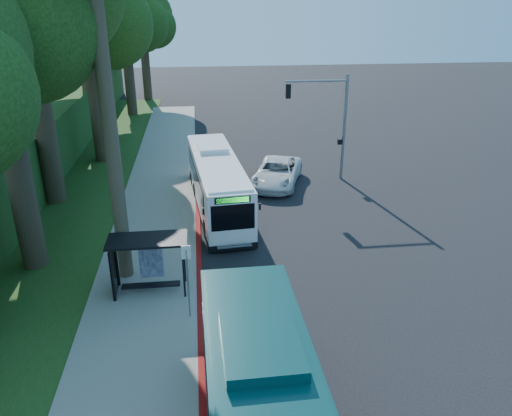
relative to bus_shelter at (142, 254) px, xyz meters
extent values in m
plane|color=black|center=(7.26, 2.86, -1.81)|extent=(140.00, 140.00, 0.00)
cube|color=gray|center=(-0.04, 2.86, -1.75)|extent=(4.50, 70.00, 0.12)
cube|color=maroon|center=(2.26, -1.14, -1.74)|extent=(0.25, 30.00, 0.13)
cube|color=#234719|center=(-5.74, 7.86, -1.78)|extent=(8.00, 70.00, 0.06)
cube|color=black|center=(0.26, -0.14, 0.69)|extent=(3.20, 1.50, 0.10)
cube|color=black|center=(-1.19, -0.14, -0.61)|extent=(0.06, 1.30, 2.20)
cube|color=navy|center=(0.26, 0.56, -0.56)|extent=(1.00, 0.12, 1.70)
cube|color=black|center=(0.26, -0.24, -1.36)|extent=(2.40, 0.40, 0.06)
cube|color=black|center=(-1.14, 0.46, -0.61)|extent=(0.08, 0.08, 2.40)
cube|color=black|center=(1.66, 0.46, -0.61)|extent=(0.08, 0.08, 2.40)
cube|color=black|center=(-1.14, -0.74, -0.61)|extent=(0.08, 0.08, 2.40)
cube|color=black|center=(1.66, -0.74, -0.61)|extent=(0.08, 0.08, 2.40)
cylinder|color=gray|center=(1.86, -2.14, -0.31)|extent=(0.06, 0.06, 3.00)
cube|color=white|center=(1.86, -2.14, 1.09)|extent=(0.35, 0.04, 0.55)
cylinder|color=gray|center=(12.06, 12.86, 1.69)|extent=(0.20, 0.20, 7.00)
cylinder|color=gray|center=(10.06, 12.86, 4.79)|extent=(4.00, 0.14, 0.14)
cube|color=black|center=(8.26, 12.86, 4.19)|extent=(0.30, 0.30, 0.90)
cube|color=black|center=(11.81, 12.86, 0.79)|extent=(0.25, 0.25, 0.35)
cylinder|color=#4C3F2D|center=(-0.94, 1.36, 4.69)|extent=(0.60, 0.60, 13.00)
cylinder|color=#382B1E|center=(-5.24, 2.86, 3.44)|extent=(1.10, 1.10, 10.50)
sphere|color=#1A330E|center=(-3.64, 1.66, 8.69)|extent=(5.60, 5.60, 5.60)
cylinder|color=#382B1E|center=(-6.24, 10.86, 4.14)|extent=(1.18, 1.18, 11.90)
cylinder|color=#382B1E|center=(-4.74, 18.86, 3.09)|extent=(1.06, 1.06, 9.80)
sphere|color=#1A330E|center=(-4.74, 18.86, 9.11)|extent=(8.40, 8.40, 8.40)
sphere|color=#1A330E|center=(-3.06, 17.60, 7.99)|extent=(5.88, 5.88, 5.88)
sphere|color=#1A330E|center=(-6.21, 20.33, 8.27)|extent=(5.46, 5.46, 5.46)
cylinder|color=#382B1E|center=(-6.74, 26.86, 3.79)|extent=(1.14, 1.14, 11.20)
sphere|color=#1A330E|center=(-4.82, 25.42, 9.39)|extent=(6.72, 6.72, 6.72)
cylinder|color=#382B1E|center=(-4.24, 34.86, 2.74)|extent=(1.02, 1.02, 9.10)
sphere|color=#1A330E|center=(-4.24, 34.86, 8.33)|extent=(8.00, 8.00, 8.00)
sphere|color=#1A330E|center=(-2.64, 33.66, 7.29)|extent=(5.60, 5.60, 5.60)
sphere|color=#1A330E|center=(-5.64, 36.26, 7.55)|extent=(5.20, 5.20, 5.20)
cylinder|color=#382B1E|center=(-3.24, 42.86, 2.39)|extent=(0.98, 0.98, 8.40)
sphere|color=#1A330E|center=(-3.24, 42.86, 7.55)|extent=(7.00, 7.00, 7.00)
sphere|color=#1A330E|center=(-1.84, 41.81, 6.59)|extent=(4.90, 4.90, 4.90)
sphere|color=#1A330E|center=(-4.47, 44.08, 6.83)|extent=(4.55, 4.55, 4.55)
cube|color=white|center=(3.46, 8.64, -0.15)|extent=(3.36, 11.38, 2.66)
cube|color=black|center=(3.46, 8.64, -1.53)|extent=(3.39, 11.44, 0.33)
cube|color=black|center=(3.41, 9.11, 0.11)|extent=(3.20, 8.93, 1.03)
cube|color=black|center=(3.94, 3.10, 0.06)|extent=(2.10, 0.30, 1.31)
cube|color=black|center=(2.97, 14.18, 0.16)|extent=(1.91, 0.28, 0.93)
cube|color=#19E533|center=(3.94, 3.09, 0.95)|extent=(1.55, 0.23, 0.26)
cube|color=white|center=(3.46, 8.64, 1.23)|extent=(3.12, 10.81, 0.11)
cube|color=white|center=(3.29, 10.50, 1.39)|extent=(1.87, 2.47, 0.33)
cylinder|color=black|center=(2.70, 4.97, -1.34)|extent=(0.36, 0.96, 0.93)
cylinder|color=black|center=(4.85, 5.16, -1.34)|extent=(0.36, 0.96, 0.93)
cylinder|color=black|center=(2.01, 12.79, -1.34)|extent=(0.36, 0.96, 0.93)
cylinder|color=black|center=(4.16, 12.98, -1.34)|extent=(0.36, 0.96, 0.93)
cube|color=black|center=(3.73, -4.39, 0.42)|extent=(2.17, 0.16, 1.06)
cube|color=#0A3839|center=(3.78, -8.59, 1.83)|extent=(1.93, 2.68, 0.37)
cylinder|color=black|center=(2.52, -5.89, -1.28)|extent=(0.33, 1.07, 1.06)
cylinder|color=black|center=(4.97, -5.85, -1.28)|extent=(0.33, 1.07, 1.06)
imported|color=silver|center=(7.55, 12.28, -0.99)|extent=(4.44, 6.41, 1.63)
camera|label=1|loc=(2.50, -18.44, 9.73)|focal=35.00mm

